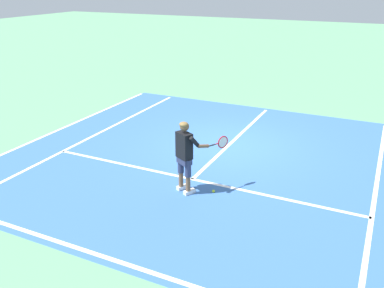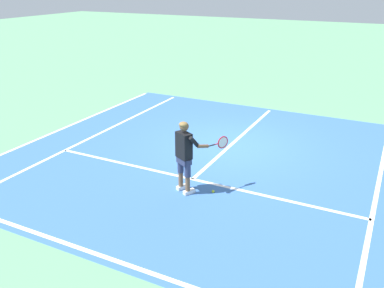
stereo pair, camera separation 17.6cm
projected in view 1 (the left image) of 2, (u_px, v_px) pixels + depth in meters
ground_plane at (229, 145)px, 12.33m from camera, size 80.00×80.00×0.00m
court_inner_surface at (215, 158)px, 11.48m from camera, size 10.98×10.25×0.00m
line_baseline at (108, 258)px, 7.35m from camera, size 10.98×0.10×0.01m
line_service at (192, 179)px, 10.24m from camera, size 8.23×0.10×0.01m
line_centre_service at (237, 137)px, 12.92m from camera, size 0.10×6.40×0.01m
line_singles_left at (95, 135)px, 13.13m from camera, size 0.10×9.85×0.01m
line_singles_right at (376, 188)px, 9.82m from camera, size 0.10×9.85×0.01m
line_doubles_left at (62, 129)px, 13.69m from camera, size 0.10×9.85×0.01m
tennis_player at (185, 152)px, 9.29m from camera, size 1.02×0.93×1.71m
tennis_ball_near_feet at (214, 191)px, 9.61m from camera, size 0.07×0.07×0.07m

